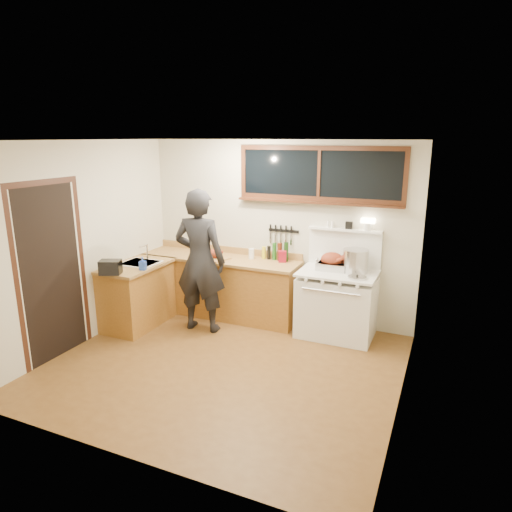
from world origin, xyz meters
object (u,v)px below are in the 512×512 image
at_px(vintage_stove, 337,302).
at_px(roast_turkey, 332,262).
at_px(cutting_board, 214,255).
at_px(man, 200,261).

height_order(vintage_stove, roast_turkey, vintage_stove).
bearing_deg(roast_turkey, vintage_stove, -32.14).
xyz_separation_m(cutting_board, roast_turkey, (1.73, 0.14, 0.05)).
height_order(vintage_stove, man, man).
distance_m(man, cutting_board, 0.49).
bearing_deg(roast_turkey, cutting_board, -175.29).
xyz_separation_m(man, cutting_board, (-0.05, 0.49, -0.04)).
relative_size(vintage_stove, cutting_board, 3.24).
height_order(cutting_board, roast_turkey, roast_turkey).
xyz_separation_m(vintage_stove, cutting_board, (-1.83, -0.08, 0.49)).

